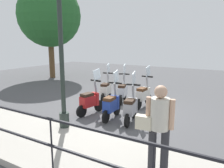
{
  "coord_description": "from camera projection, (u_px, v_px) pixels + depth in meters",
  "views": [
    {
      "loc": [
        -6.62,
        -3.48,
        2.46
      ],
      "look_at": [
        0.2,
        0.5,
        0.9
      ],
      "focal_mm": 35.0,
      "sensor_mm": 36.0,
      "label": 1
    }
  ],
  "objects": [
    {
      "name": "scooter_near_1",
      "position": [
        112.0,
        104.0,
        6.92
      ],
      "size": [
        1.23,
        0.44,
        1.54
      ],
      "rotation": [
        0.0,
        0.0,
        0.09
      ],
      "color": "black",
      "rests_on": "ground_plane"
    },
    {
      "name": "promenade_walkway",
      "position": [
        59.0,
        144.0,
        5.12
      ],
      "size": [
        2.2,
        20.0,
        0.15
      ],
      "color": "#A39E93",
      "rests_on": "ground_plane"
    },
    {
      "name": "tree_large",
      "position": [
        49.0,
        16.0,
        14.17
      ],
      "size": [
        4.08,
        4.08,
        6.13
      ],
      "color": "brown",
      "rests_on": "ground_plane"
    },
    {
      "name": "scooter_far_2",
      "position": [
        106.0,
        89.0,
        9.07
      ],
      "size": [
        1.21,
        0.52,
        1.54
      ],
      "rotation": [
        0.0,
        0.0,
        0.25
      ],
      "color": "black",
      "rests_on": "ground_plane"
    },
    {
      "name": "scooter_far_0",
      "position": [
        144.0,
        94.0,
        8.21
      ],
      "size": [
        1.23,
        0.44,
        1.54
      ],
      "rotation": [
        0.0,
        0.0,
        -0.07
      ],
      "color": "black",
      "rests_on": "ground_plane"
    },
    {
      "name": "ground_plane",
      "position": [
        121.0,
        111.0,
        7.81
      ],
      "size": [
        28.0,
        28.0,
        0.0
      ],
      "primitive_type": "plane",
      "color": "#4C4C4F"
    },
    {
      "name": "scooter_far_1",
      "position": [
        123.0,
        91.0,
        8.81
      ],
      "size": [
        1.2,
        0.53,
        1.54
      ],
      "rotation": [
        0.0,
        0.0,
        0.28
      ],
      "color": "black",
      "rests_on": "ground_plane"
    },
    {
      "name": "lamp_post_near",
      "position": [
        61.0,
        55.0,
        5.61
      ],
      "size": [
        0.26,
        0.9,
        4.39
      ],
      "color": "#232D28",
      "rests_on": "promenade_walkway"
    },
    {
      "name": "scooter_near_2",
      "position": [
        90.0,
        100.0,
        7.38
      ],
      "size": [
        1.22,
        0.47,
        1.54
      ],
      "rotation": [
        0.0,
        0.0,
        -0.18
      ],
      "color": "black",
      "rests_on": "ground_plane"
    },
    {
      "name": "pedestrian_with_bag",
      "position": [
        158.0,
        123.0,
        3.74
      ],
      "size": [
        0.35,
        0.64,
        1.59
      ],
      "rotation": [
        0.0,
        0.0,
        0.1
      ],
      "color": "#28282D",
      "rests_on": "promenade_walkway"
    },
    {
      "name": "fence_railing",
      "position": [
        17.0,
        125.0,
        4.07
      ],
      "size": [
        0.04,
        16.03,
        1.07
      ],
      "color": "black",
      "rests_on": "promenade_walkway"
    },
    {
      "name": "scooter_near_0",
      "position": [
        131.0,
        107.0,
        6.62
      ],
      "size": [
        1.22,
        0.48,
        1.54
      ],
      "rotation": [
        0.0,
        0.0,
        0.19
      ],
      "color": "black",
      "rests_on": "ground_plane"
    }
  ]
}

